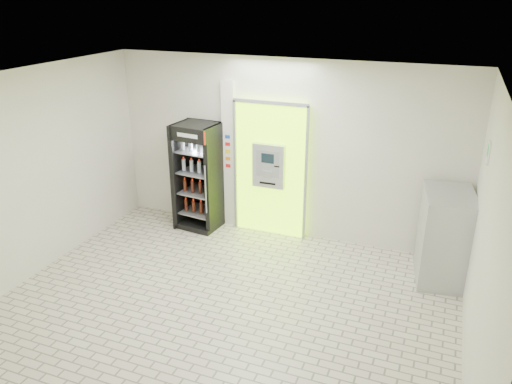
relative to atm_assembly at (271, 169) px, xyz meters
The scene contains 7 objects.
ground 2.69m from the atm_assembly, 85.26° to the right, with size 6.00×6.00×0.00m, color beige.
room_shell 2.51m from the atm_assembly, 85.26° to the right, with size 6.00×6.00×6.00m.
atm_assembly is the anchor object (origin of this frame).
pillar 0.79m from the atm_assembly, behind, with size 0.22×0.11×2.60m.
beverage_cooler 1.30m from the atm_assembly, 169.54° to the right, with size 0.77×0.72×1.89m.
steel_cabinet 2.94m from the atm_assembly, 10.20° to the right, with size 0.80×1.09×1.34m.
exit_sign 3.48m from the atm_assembly, 17.65° to the right, with size 0.02×0.22×0.26m.
Camera 1 is at (2.46, -5.06, 3.97)m, focal length 35.00 mm.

